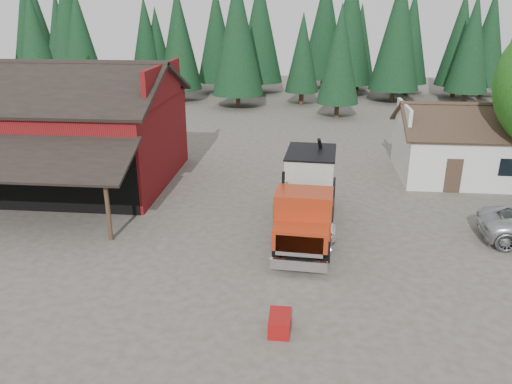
{
  "coord_description": "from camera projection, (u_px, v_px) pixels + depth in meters",
  "views": [
    {
      "loc": [
        3.03,
        -17.72,
        10.04
      ],
      "look_at": [
        0.85,
        4.17,
        1.8
      ],
      "focal_mm": 35.0,
      "sensor_mm": 36.0,
      "label": 1
    }
  ],
  "objects": [
    {
      "name": "farmhouse",
      "position": [
        467.0,
        151.0,
        30.63
      ],
      "size": [
        8.6,
        6.42,
        4.65
      ],
      "color": "silver",
      "rests_on": "ground"
    },
    {
      "name": "near_pine_d",
      "position": [
        237.0,
        34.0,
        49.78
      ],
      "size": [
        5.28,
        5.28,
        13.4
      ],
      "color": "#382619",
      "rests_on": "ground"
    },
    {
      "name": "red_barn",
      "position": [
        67.0,
        137.0,
        29.62
      ],
      "size": [
        12.8,
        13.63,
        7.18
      ],
      "color": "maroon",
      "rests_on": "ground"
    },
    {
      "name": "near_pine_b",
      "position": [
        340.0,
        54.0,
        45.65
      ],
      "size": [
        3.96,
        3.96,
        10.4
      ],
      "color": "#382619",
      "rests_on": "ground"
    },
    {
      "name": "feed_truck",
      "position": [
        308.0,
        193.0,
        23.1
      ],
      "size": [
        2.97,
        9.05,
        4.02
      ],
      "rotation": [
        0.0,
        0.0,
        -0.07
      ],
      "color": "black",
      "rests_on": "ground"
    },
    {
      "name": "equip_box",
      "position": [
        280.0,
        323.0,
        16.31
      ],
      "size": [
        0.71,
        1.11,
        0.6
      ],
      "primitive_type": "cube",
      "rotation": [
        0.0,
        0.0,
        -0.01
      ],
      "color": "maroon",
      "rests_on": "ground"
    },
    {
      "name": "near_pine_a",
      "position": [
        37.0,
        48.0,
        46.21
      ],
      "size": [
        4.4,
        4.4,
        11.4
      ],
      "color": "#382619",
      "rests_on": "ground"
    },
    {
      "name": "conifer_backdrop",
      "position": [
        280.0,
        95.0,
        59.45
      ],
      "size": [
        76.0,
        16.0,
        16.0
      ],
      "primitive_type": null,
      "color": "black",
      "rests_on": "ground"
    },
    {
      "name": "ground",
      "position": [
        225.0,
        268.0,
        20.31
      ],
      "size": [
        120.0,
        120.0,
        0.0
      ],
      "primitive_type": "plane",
      "color": "#4F493E",
      "rests_on": "ground"
    }
  ]
}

